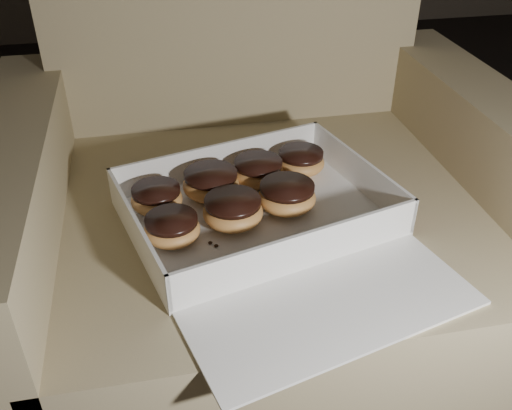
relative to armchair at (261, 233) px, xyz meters
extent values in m
plane|color=black|center=(0.34, 0.14, -0.32)|extent=(4.50, 4.50, 0.00)
cube|color=#8D7D5A|center=(0.00, -0.05, -0.09)|extent=(0.78, 0.78, 0.46)
cube|color=#8D7D5A|center=(-0.42, -0.05, -0.02)|extent=(0.13, 0.78, 0.61)
cube|color=#8D7D5A|center=(0.42, -0.05, -0.02)|extent=(0.13, 0.78, 0.61)
cube|color=white|center=(-0.04, -0.13, 0.14)|extent=(0.48, 0.41, 0.01)
cube|color=white|center=(-0.08, 0.01, 0.17)|extent=(0.40, 0.11, 0.06)
cube|color=white|center=(0.00, -0.28, 0.17)|extent=(0.40, 0.11, 0.06)
cube|color=white|center=(-0.23, -0.19, 0.17)|extent=(0.09, 0.30, 0.06)
cube|color=white|center=(0.16, -0.08, 0.17)|extent=(0.09, 0.30, 0.06)
cube|color=#E15A5B|center=(0.17, -0.08, 0.17)|extent=(0.08, 0.30, 0.05)
cube|color=white|center=(0.03, -0.37, 0.14)|extent=(0.44, 0.27, 0.01)
ellipsoid|color=#E69F50|center=(-0.01, -0.04, 0.17)|extent=(0.09, 0.09, 0.04)
cylinder|color=black|center=(-0.01, -0.04, 0.18)|extent=(0.09, 0.09, 0.01)
ellipsoid|color=#E69F50|center=(0.07, -0.01, 0.16)|extent=(0.09, 0.09, 0.04)
cylinder|color=black|center=(0.07, -0.01, 0.18)|extent=(0.08, 0.08, 0.01)
ellipsoid|color=#E69F50|center=(-0.18, -0.18, 0.16)|extent=(0.09, 0.09, 0.04)
cylinder|color=black|center=(-0.18, -0.18, 0.18)|extent=(0.08, 0.08, 0.01)
ellipsoid|color=#E69F50|center=(-0.08, -0.15, 0.17)|extent=(0.10, 0.10, 0.05)
cylinder|color=black|center=(-0.08, -0.15, 0.19)|extent=(0.09, 0.09, 0.01)
ellipsoid|color=#E69F50|center=(-0.10, -0.06, 0.17)|extent=(0.10, 0.10, 0.05)
cylinder|color=black|center=(-0.10, -0.06, 0.19)|extent=(0.09, 0.09, 0.01)
ellipsoid|color=#E69F50|center=(-0.20, -0.09, 0.16)|extent=(0.09, 0.09, 0.04)
cylinder|color=black|center=(-0.20, -0.09, 0.18)|extent=(0.08, 0.08, 0.01)
ellipsoid|color=#E69F50|center=(0.02, -0.13, 0.17)|extent=(0.10, 0.10, 0.05)
cylinder|color=black|center=(0.02, -0.13, 0.19)|extent=(0.09, 0.09, 0.01)
ellipsoid|color=black|center=(-0.12, -0.20, 0.15)|extent=(0.01, 0.01, 0.00)
ellipsoid|color=black|center=(-0.11, -0.21, 0.15)|extent=(0.01, 0.01, 0.00)
ellipsoid|color=black|center=(-0.06, -0.25, 0.15)|extent=(0.01, 0.01, 0.00)
camera|label=1|loc=(-0.19, -0.91, 0.69)|focal=40.00mm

